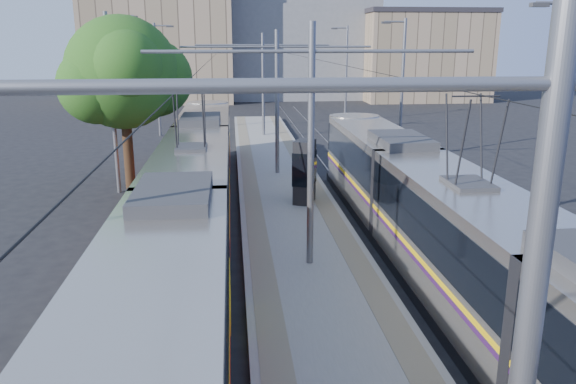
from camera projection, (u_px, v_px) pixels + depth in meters
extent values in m
cube|color=gray|center=(283.00, 191.00, 25.66)|extent=(4.00, 50.00, 0.30)
cube|color=gray|center=(251.00, 188.00, 25.48)|extent=(0.70, 50.00, 0.01)
cube|color=gray|center=(314.00, 187.00, 25.76)|extent=(0.70, 50.00, 0.01)
cube|color=gray|center=(188.00, 196.00, 25.28)|extent=(0.07, 70.00, 0.03)
cube|color=gray|center=(220.00, 195.00, 25.42)|extent=(0.07, 70.00, 0.03)
cube|color=gray|center=(345.00, 192.00, 25.97)|extent=(0.07, 70.00, 0.03)
cube|color=gray|center=(375.00, 191.00, 26.11)|extent=(0.07, 70.00, 0.03)
cube|color=black|center=(196.00, 237.00, 19.49)|extent=(2.30, 30.67, 0.40)
cube|color=#AFA9A0|center=(193.00, 191.00, 19.06)|extent=(2.40, 29.07, 2.90)
cube|color=black|center=(193.00, 176.00, 18.93)|extent=(2.43, 29.07, 1.30)
cube|color=yellow|center=(194.00, 202.00, 19.16)|extent=(2.43, 29.07, 0.12)
cube|color=red|center=(195.00, 216.00, 19.29)|extent=(2.42, 29.07, 1.10)
cube|color=#2D2D30|center=(191.00, 144.00, 18.64)|extent=(1.68, 3.00, 0.30)
cube|color=black|center=(459.00, 299.00, 14.79)|extent=(2.30, 28.27, 0.40)
cube|color=#ACA59D|center=(464.00, 240.00, 14.36)|extent=(2.40, 26.67, 2.90)
cube|color=black|center=(465.00, 221.00, 14.23)|extent=(2.43, 26.67, 1.30)
cube|color=#E5B40C|center=(462.00, 255.00, 14.46)|extent=(2.43, 26.67, 0.12)
cube|color=#331344|center=(462.00, 260.00, 14.50)|extent=(2.43, 26.67, 0.10)
cube|color=#2D2D30|center=(469.00, 179.00, 13.94)|extent=(1.68, 3.00, 0.30)
cylinder|color=slate|center=(559.00, 83.00, 3.83)|extent=(9.20, 0.10, 0.10)
cylinder|color=slate|center=(311.00, 148.00, 16.06)|extent=(0.20, 0.20, 7.00)
cylinder|color=slate|center=(312.00, 51.00, 15.36)|extent=(9.20, 0.10, 0.10)
cylinder|color=slate|center=(277.00, 103.00, 27.59)|extent=(0.20, 0.20, 7.00)
cylinder|color=slate|center=(277.00, 47.00, 26.88)|extent=(9.20, 0.10, 0.10)
cylinder|color=slate|center=(263.00, 85.00, 39.12)|extent=(0.20, 0.20, 7.00)
cylinder|color=slate|center=(263.00, 45.00, 38.41)|extent=(9.20, 0.10, 0.10)
cylinder|color=black|center=(198.00, 71.00, 23.90)|extent=(0.02, 70.00, 0.02)
cylinder|color=black|center=(364.00, 70.00, 24.60)|extent=(0.02, 70.00, 0.02)
cylinder|color=slate|center=(112.00, 105.00, 24.89)|extent=(0.18, 0.18, 8.00)
cube|color=#2D2D30|center=(132.00, 17.00, 24.02)|extent=(0.50, 0.22, 0.12)
cylinder|color=slate|center=(157.00, 81.00, 40.26)|extent=(0.18, 0.18, 8.00)
cube|color=#2D2D30|center=(170.00, 26.00, 39.39)|extent=(0.50, 0.22, 0.12)
cylinder|color=slate|center=(560.00, 137.00, 16.73)|extent=(0.18, 0.18, 8.00)
cube|color=#2D2D30|center=(539.00, 5.00, 15.65)|extent=(0.50, 0.22, 0.12)
cylinder|color=slate|center=(402.00, 91.00, 32.10)|extent=(0.18, 0.18, 8.00)
cube|color=#2D2D30|center=(386.00, 23.00, 31.02)|extent=(0.50, 0.22, 0.12)
cylinder|color=slate|center=(346.00, 75.00, 47.47)|extent=(0.18, 0.18, 8.00)
cube|color=#2D2D30|center=(334.00, 29.00, 46.39)|extent=(0.50, 0.22, 0.12)
cube|color=black|center=(304.00, 172.00, 22.93)|extent=(1.07, 1.31, 2.61)
cube|color=black|center=(304.00, 168.00, 22.88)|extent=(1.12, 1.37, 1.36)
cylinder|color=#382314|center=(129.00, 158.00, 25.50)|extent=(0.45, 0.45, 3.28)
sphere|color=#174213|center=(122.00, 73.00, 24.51)|extent=(4.92, 4.92, 4.92)
sphere|color=#174213|center=(154.00, 78.00, 25.49)|extent=(3.49, 3.49, 3.49)
cube|color=gray|center=(162.00, 39.00, 64.22)|extent=(16.00, 12.00, 13.94)
cube|color=slate|center=(296.00, 27.00, 69.22)|extent=(18.00, 14.00, 16.89)
cube|color=gray|center=(421.00, 58.00, 65.74)|extent=(14.00, 10.00, 9.74)
cube|color=#262328|center=(423.00, 12.00, 64.40)|extent=(14.28, 10.20, 0.50)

